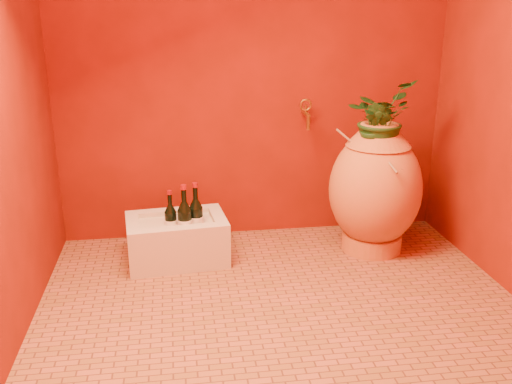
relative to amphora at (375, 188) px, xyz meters
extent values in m
plane|color=brown|center=(-0.70, -0.59, -0.41)|extent=(2.50, 2.50, 0.00)
cube|color=#611305|center=(-0.70, 0.41, 0.84)|extent=(2.50, 0.02, 2.50)
cylinder|color=#BC6435|center=(0.00, 0.00, -0.35)|extent=(0.42, 0.42, 0.11)
ellipsoid|color=#BC6435|center=(0.00, 0.00, 0.00)|extent=(0.63, 0.63, 0.71)
cone|color=#BC6435|center=(0.00, 0.00, 0.32)|extent=(0.44, 0.44, 0.11)
torus|color=#BC6435|center=(0.00, 0.00, 0.39)|extent=(0.27, 0.27, 0.04)
cylinder|color=olive|center=(-0.08, -0.05, 0.22)|extent=(0.35, 0.24, 0.30)
cylinder|color=olive|center=(-0.02, -0.12, 0.26)|extent=(0.07, 0.38, 0.15)
cylinder|color=olive|center=(0.10, -0.08, 0.27)|extent=(0.09, 0.31, 0.19)
cube|color=#C0B39F|center=(-1.22, 0.01, -0.28)|extent=(0.62, 0.45, 0.24)
cube|color=#C0B39F|center=(-1.22, 0.17, -0.15)|extent=(0.59, 0.13, 0.03)
cube|color=#C0B39F|center=(-1.22, -0.15, -0.15)|extent=(0.59, 0.13, 0.03)
cube|color=#C0B39F|center=(-1.48, 0.01, -0.15)|extent=(0.10, 0.25, 0.03)
cube|color=#C0B39F|center=(-0.97, 0.01, -0.15)|extent=(0.10, 0.25, 0.03)
cylinder|color=black|center=(-1.26, -0.01, -0.17)|extent=(0.07, 0.07, 0.17)
cone|color=black|center=(-1.26, -0.01, -0.06)|extent=(0.07, 0.07, 0.05)
cylinder|color=black|center=(-1.26, -0.01, 0.00)|extent=(0.02, 0.02, 0.07)
cylinder|color=#9B0E11|center=(-1.26, -0.01, 0.04)|extent=(0.03, 0.03, 0.02)
cylinder|color=silver|center=(-1.26, -0.01, -0.17)|extent=(0.07, 0.07, 0.08)
cylinder|color=black|center=(-1.11, -0.02, -0.16)|extent=(0.08, 0.08, 0.19)
cone|color=black|center=(-1.11, -0.02, -0.03)|extent=(0.08, 0.08, 0.05)
cylinder|color=black|center=(-1.11, -0.02, 0.03)|extent=(0.03, 0.03, 0.08)
cylinder|color=#9B0E11|center=(-1.11, -0.02, 0.08)|extent=(0.03, 0.03, 0.03)
cylinder|color=silver|center=(-1.11, -0.02, -0.16)|extent=(0.08, 0.08, 0.09)
cylinder|color=black|center=(-1.17, -0.07, -0.16)|extent=(0.08, 0.08, 0.20)
cone|color=black|center=(-1.17, -0.07, -0.03)|extent=(0.08, 0.08, 0.05)
cylinder|color=black|center=(-1.17, -0.07, 0.04)|extent=(0.03, 0.03, 0.08)
cylinder|color=#9B0E11|center=(-1.17, -0.07, 0.08)|extent=(0.03, 0.03, 0.03)
cylinder|color=silver|center=(-1.17, -0.07, -0.16)|extent=(0.09, 0.09, 0.09)
cylinder|color=olive|center=(-0.37, 0.33, 0.41)|extent=(0.03, 0.16, 0.03)
cylinder|color=olive|center=(-0.37, 0.26, 0.37)|extent=(0.02, 0.02, 0.09)
torus|color=olive|center=(-0.37, 0.33, 0.47)|extent=(0.08, 0.01, 0.08)
cylinder|color=olive|center=(-0.37, 0.33, 0.44)|extent=(0.01, 0.01, 0.06)
imported|color=#174119|center=(0.00, 0.01, 0.44)|extent=(0.53, 0.53, 0.44)
imported|color=#174119|center=(-0.04, -0.06, 0.39)|extent=(0.23, 0.24, 0.34)
camera|label=1|loc=(-1.21, -3.20, 1.09)|focal=40.00mm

